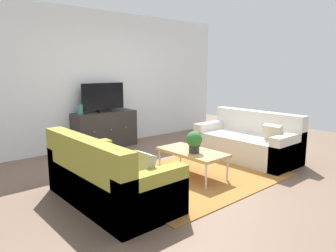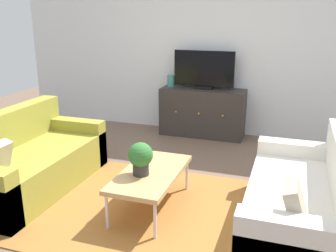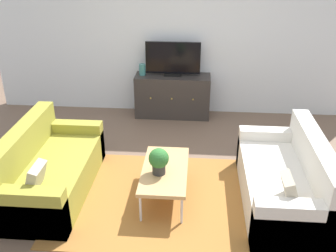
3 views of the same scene
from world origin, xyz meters
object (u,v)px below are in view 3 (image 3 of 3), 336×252
at_px(couch_right_side, 289,182).
at_px(potted_plant, 159,160).
at_px(couch_left_side, 45,171).
at_px(glass_vase, 142,70).
at_px(coffee_table, 165,171).
at_px(tv_console, 173,96).
at_px(flat_screen_tv, 173,59).

relative_size(couch_right_side, potted_plant, 5.56).
bearing_deg(potted_plant, couch_left_side, 176.20).
relative_size(couch_left_side, glass_vase, 9.20).
relative_size(coffee_table, potted_plant, 3.34).
bearing_deg(couch_right_side, coffee_table, 179.86).
distance_m(couch_left_side, potted_plant, 1.41).
xyz_separation_m(couch_right_side, tv_console, (-1.50, 2.37, 0.08)).
distance_m(couch_right_side, tv_console, 2.81).
bearing_deg(couch_left_side, tv_console, 60.06).
relative_size(tv_console, flat_screen_tv, 1.40).
xyz_separation_m(coffee_table, potted_plant, (-0.06, -0.10, 0.20)).
height_order(couch_right_side, glass_vase, glass_vase).
relative_size(couch_right_side, glass_vase, 9.20).
xyz_separation_m(couch_right_side, potted_plant, (-1.49, -0.09, 0.28)).
distance_m(couch_left_side, flat_screen_tv, 2.85).
distance_m(couch_right_side, potted_plant, 1.52).
bearing_deg(flat_screen_tv, couch_left_side, -119.73).
xyz_separation_m(couch_left_side, couch_right_side, (2.87, 0.00, 0.00)).
distance_m(couch_right_side, coffee_table, 1.43).
bearing_deg(glass_vase, couch_left_side, -109.78).
xyz_separation_m(couch_right_side, flat_screen_tv, (-1.50, 2.39, 0.73)).
bearing_deg(couch_right_side, tv_console, 122.32).
bearing_deg(potted_plant, coffee_table, 58.17).
height_order(couch_right_side, coffee_table, couch_right_side).
height_order(coffee_table, tv_console, tv_console).
height_order(potted_plant, tv_console, tv_console).
distance_m(couch_right_side, glass_vase, 3.16).
height_order(couch_left_side, flat_screen_tv, flat_screen_tv).
relative_size(couch_left_side, potted_plant, 5.56).
bearing_deg(flat_screen_tv, coffee_table, -88.26).
xyz_separation_m(potted_plant, flat_screen_tv, (-0.01, 2.49, 0.45)).
relative_size(potted_plant, tv_console, 0.25).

